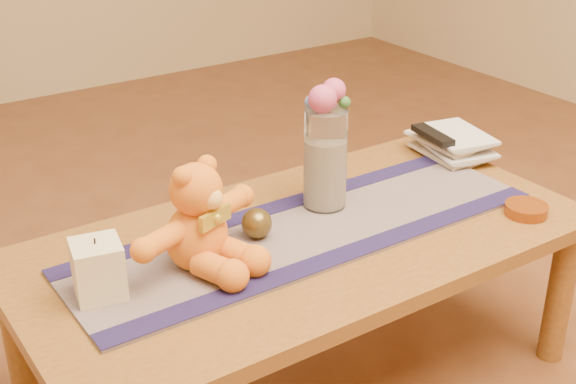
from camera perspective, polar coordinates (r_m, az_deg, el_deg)
floor at (r=2.14m, az=1.14°, el=-13.81°), size 5.50×5.50×0.00m
coffee_table_top at (r=1.90m, az=1.26°, el=-3.73°), size 1.40×0.70×0.04m
table_leg_fr at (r=2.24m, az=19.32°, el=-7.07°), size 0.07×0.07×0.41m
table_leg_bl at (r=2.03m, az=-19.09°, el=-10.71°), size 0.07×0.07×0.41m
table_leg_br at (r=2.56m, az=9.22°, el=-1.50°), size 0.07×0.07×0.41m
persian_runner at (r=1.90m, az=1.45°, el=-2.88°), size 1.20×0.35×0.01m
runner_border_near at (r=1.79m, az=4.14°, el=-4.56°), size 1.20×0.06×0.00m
runner_border_far at (r=2.00m, az=-0.96°, el=-1.11°), size 1.20×0.06×0.00m
teddy_bear at (r=1.72m, az=-6.78°, el=-1.74°), size 0.42×0.38×0.23m
pillar_candle at (r=1.67m, az=-13.76°, el=-5.51°), size 0.12×0.12×0.12m
candle_wick at (r=1.63m, az=-14.00°, el=-3.51°), size 0.00×0.00×0.01m
glass_vase at (r=1.96m, az=2.75°, el=2.45°), size 0.11×0.11×0.26m
potpourri_fill at (r=1.98m, az=2.73°, el=1.41°), size 0.09×0.09×0.18m
rose_left at (r=1.88m, az=2.55°, el=6.83°), size 0.07×0.07×0.07m
rose_right at (r=1.92m, az=3.38°, el=7.47°), size 0.06×0.06×0.06m
blue_flower_back at (r=1.94m, az=2.47°, el=7.15°), size 0.04×0.04×0.04m
blue_flower_side at (r=1.90m, az=1.76°, el=6.60°), size 0.04×0.04×0.04m
leaf_sprig at (r=1.92m, az=4.17°, el=6.58°), size 0.03×0.03×0.03m
bronze_ball at (r=1.85m, az=-2.31°, el=-2.31°), size 0.09×0.09×0.07m
book_bottom at (r=2.33m, az=10.29°, el=2.51°), size 0.19×0.24×0.02m
book_lower at (r=2.32m, az=10.48°, el=2.93°), size 0.21×0.26×0.02m
book_upper at (r=2.31m, az=10.20°, el=3.38°), size 0.18×0.23×0.02m
book_top at (r=2.31m, az=10.51°, el=3.81°), size 0.21×0.25×0.02m
tv_remote at (r=2.29m, az=10.57°, el=4.13°), size 0.07×0.17×0.02m
amber_dish at (r=2.07m, az=17.08°, el=-1.24°), size 0.13×0.13×0.03m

